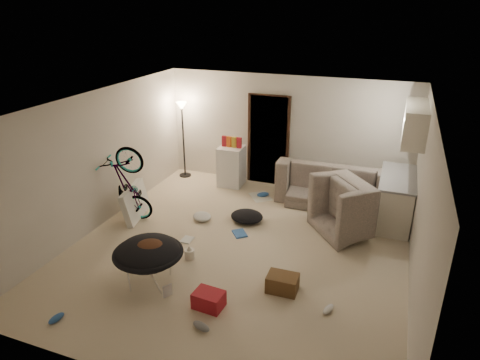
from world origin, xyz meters
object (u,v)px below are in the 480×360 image
at_px(sofa, 332,187).
at_px(mini_fridge, 231,166).
at_px(armchair, 359,212).
at_px(saucer_chair, 149,258).
at_px(bicycle, 129,201).
at_px(tv_box, 135,202).
at_px(drink_case_b, 209,300).
at_px(drink_case_a, 282,283).
at_px(juicer, 190,253).
at_px(floor_lamp, 183,124).
at_px(kitchen_counter, 395,200).

xyz_separation_m(sofa, mini_fridge, (-2.32, 0.10, 0.12)).
bearing_deg(armchair, saucer_chair, 96.61).
height_order(armchair, bicycle, bicycle).
relative_size(saucer_chair, tv_box, 1.07).
relative_size(saucer_chair, drink_case_b, 2.54).
height_order(drink_case_a, juicer, drink_case_a).
xyz_separation_m(drink_case_a, drink_case_b, (-0.86, -0.71, -0.01)).
bearing_deg(tv_box, drink_case_a, -32.57).
xyz_separation_m(mini_fridge, tv_box, (-1.16, -2.17, -0.14)).
bearing_deg(bicycle, floor_lamp, -5.35).
xyz_separation_m(armchair, tv_box, (-4.13, -0.99, -0.06)).
distance_m(floor_lamp, armchair, 4.52).
bearing_deg(drink_case_b, kitchen_counter, 61.97).
relative_size(sofa, tv_box, 2.35).
xyz_separation_m(kitchen_counter, juicer, (-3.07, -2.59, -0.34)).
xyz_separation_m(sofa, drink_case_a, (-0.16, -3.31, -0.20)).
height_order(sofa, saucer_chair, saucer_chair).
relative_size(kitchen_counter, armchair, 1.28).
xyz_separation_m(bicycle, drink_case_b, (2.45, -1.78, -0.30)).
relative_size(kitchen_counter, sofa, 0.66).
bearing_deg(juicer, tv_box, 149.81).
bearing_deg(sofa, drink_case_a, 86.14).
height_order(armchair, tv_box, armchair).
height_order(bicycle, saucer_chair, bicycle).
bearing_deg(drink_case_b, armchair, 64.77).
relative_size(kitchen_counter, saucer_chair, 1.45).
distance_m(kitchen_counter, drink_case_a, 3.21).
distance_m(armchair, tv_box, 4.25).
bearing_deg(mini_fridge, armchair, -23.10).
distance_m(kitchen_counter, armchair, 0.87).
xyz_separation_m(floor_lamp, drink_case_b, (2.55, -4.22, -1.19)).
xyz_separation_m(kitchen_counter, saucer_chair, (-3.32, -3.39, -0.01)).
relative_size(sofa, bicycle, 1.43).
bearing_deg(floor_lamp, armchair, -16.81).
height_order(armchair, drink_case_a, armchair).
height_order(sofa, tv_box, sofa).
height_order(drink_case_a, drink_case_b, drink_case_a).
bearing_deg(sofa, mini_fridge, -3.50).
bearing_deg(juicer, sofa, 59.11).
distance_m(bicycle, drink_case_b, 3.05).
distance_m(sofa, drink_case_b, 4.16).
relative_size(sofa, mini_fridge, 2.49).
distance_m(armchair, saucer_chair, 3.88).
bearing_deg(floor_lamp, mini_fridge, -4.55).
relative_size(bicycle, mini_fridge, 1.74).
bearing_deg(bicycle, saucer_chair, -146.15).
bearing_deg(bicycle, tv_box, -7.69).
height_order(armchair, drink_case_b, armchair).
bearing_deg(floor_lamp, tv_box, -87.48).
distance_m(armchair, drink_case_a, 2.39).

